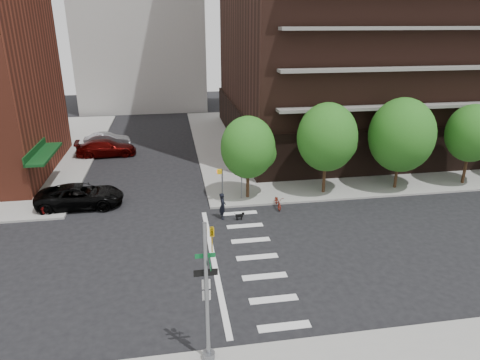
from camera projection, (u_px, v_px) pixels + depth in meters
The scene contains 16 objects.
ground at pixel (205, 262), 24.06m from camera, with size 120.00×120.00×0.00m, color black.
sidewalk_ne at pixel (366, 138), 48.85m from camera, with size 39.00×33.00×0.15m, color gray.
crosswalk at pixel (243, 258), 24.39m from camera, with size 3.85×13.00×0.01m.
tree_a at pixel (248, 147), 31.08m from camera, with size 4.00×4.00×5.90m.
tree_b at pixel (327, 137), 31.82m from camera, with size 4.50×4.50×6.65m.
tree_c at pixel (402, 135), 32.78m from camera, with size 5.00×5.00×6.80m.
tree_d at pixel (472, 133), 33.73m from camera, with size 4.00×4.00×6.20m.
traffic_signal at pixel (208, 305), 16.11m from camera, with size 0.90×0.75×6.00m.
pedestrian_signal at pixel (226, 180), 31.07m from camera, with size 2.18×0.67×2.60m.
fire_hydrant at pixel (43, 209), 29.45m from camera, with size 0.24×0.24×0.73m.
parked_car_black at pixel (80, 196), 30.81m from camera, with size 6.04×2.78×1.68m, color black.
parked_car_maroon at pixel (106, 148), 42.28m from camera, with size 5.76×2.34×1.67m, color #3E0403.
parked_car_silver at pixel (107, 140), 45.24m from camera, with size 4.71×1.64×1.55m, color #9FA0A7.
scooter at pixel (278, 202), 30.79m from camera, with size 0.61×1.74×0.91m, color maroon.
dog_walker at pixel (223, 206), 28.97m from camera, with size 0.44×0.68×1.85m, color black.
dog at pixel (240, 216), 28.96m from camera, with size 0.60×0.20×0.51m.
Camera 1 is at (-1.46, -20.92, 12.81)m, focal length 32.00 mm.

